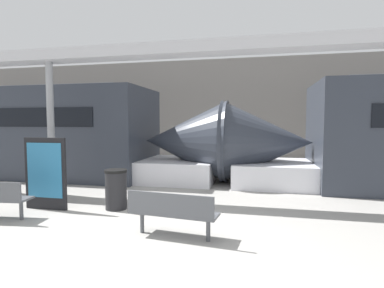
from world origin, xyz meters
TOP-DOWN VIEW (x-y plane):
  - ground_plane at (0.00, 0.00)m, footprint 60.00×60.00m
  - station_wall at (0.00, 10.61)m, footprint 56.00×0.20m
  - bench_near at (0.56, 0.61)m, footprint 1.54×0.61m
  - trash_bin at (-1.14, 2.00)m, footprint 0.49×0.49m
  - poster_board at (-2.64, 1.65)m, footprint 1.00×0.07m
  - support_column_near at (-3.42, 2.89)m, footprint 0.18×0.18m
  - canopy_beam at (-3.42, 2.89)m, footprint 28.00×0.60m

SIDE VIEW (x-z plane):
  - ground_plane at x=0.00m, z-range 0.00..0.00m
  - trash_bin at x=-1.14m, z-range 0.00..0.88m
  - bench_near at x=0.56m, z-range 0.08..0.86m
  - poster_board at x=-2.64m, z-range 0.01..1.60m
  - support_column_near at x=-3.42m, z-range 0.00..3.50m
  - station_wall at x=0.00m, z-range 0.00..5.00m
  - canopy_beam at x=-3.42m, z-range 3.50..3.78m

